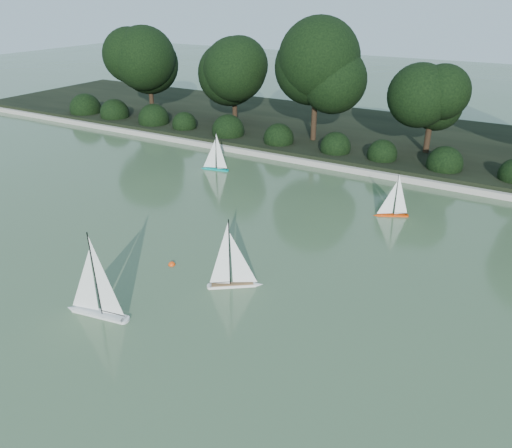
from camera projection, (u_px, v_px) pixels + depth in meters
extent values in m
plane|color=#304228|center=(214.00, 325.00, 8.79)|extent=(80.00, 80.00, 0.00)
cube|color=gray|center=(375.00, 173.00, 15.81)|extent=(40.00, 0.35, 0.18)
cube|color=black|center=(408.00, 141.00, 18.91)|extent=(40.00, 8.00, 0.30)
cylinder|color=black|center=(152.00, 104.00, 22.23)|extent=(0.20, 0.20, 1.51)
sphere|color=black|center=(148.00, 61.00, 21.45)|extent=(2.38, 2.38, 2.38)
cylinder|color=black|center=(235.00, 113.00, 20.92)|extent=(0.20, 0.20, 1.37)
sphere|color=black|center=(234.00, 71.00, 20.20)|extent=(2.24, 2.24, 2.24)
cylinder|color=black|center=(314.00, 126.00, 18.34)|extent=(0.20, 0.20, 1.66)
sphere|color=black|center=(316.00, 69.00, 17.48)|extent=(2.66, 2.66, 2.66)
cylinder|color=black|center=(427.00, 143.00, 17.00)|extent=(0.20, 0.20, 1.26)
sphere|color=black|center=(434.00, 96.00, 16.33)|extent=(2.10, 2.10, 2.10)
sphere|color=black|center=(83.00, 109.00, 22.70)|extent=(1.10, 1.10, 1.10)
sphere|color=black|center=(115.00, 114.00, 21.79)|extent=(1.10, 1.10, 1.10)
sphere|color=black|center=(150.00, 119.00, 20.89)|extent=(1.10, 1.10, 1.10)
sphere|color=black|center=(189.00, 125.00, 19.98)|extent=(1.10, 1.10, 1.10)
sphere|color=black|center=(231.00, 131.00, 19.08)|extent=(1.10, 1.10, 1.10)
sphere|color=black|center=(277.00, 138.00, 18.17)|extent=(1.10, 1.10, 1.10)
sphere|color=black|center=(328.00, 146.00, 17.26)|extent=(1.10, 1.10, 1.10)
sphere|color=black|center=(384.00, 155.00, 16.36)|extent=(1.10, 1.10, 1.10)
sphere|color=black|center=(448.00, 164.00, 15.45)|extent=(1.10, 1.10, 1.10)
cube|color=silver|center=(100.00, 313.00, 9.03)|extent=(1.09, 0.39, 0.11)
cone|color=silver|center=(72.00, 306.00, 9.22)|extent=(0.25, 0.25, 0.21)
cylinder|color=silver|center=(125.00, 319.00, 8.86)|extent=(0.15, 0.15, 0.11)
cylinder|color=black|center=(96.00, 271.00, 8.63)|extent=(0.02, 0.02, 1.66)
cylinder|color=black|center=(112.00, 311.00, 8.89)|extent=(0.49, 0.10, 0.02)
cube|color=silver|center=(232.00, 284.00, 9.92)|extent=(0.84, 0.68, 0.09)
cone|color=silver|center=(259.00, 283.00, 9.97)|extent=(0.25, 0.25, 0.18)
cylinder|color=silver|center=(210.00, 285.00, 9.88)|extent=(0.15, 0.15, 0.09)
cube|color=olive|center=(232.00, 282.00, 9.90)|extent=(0.75, 0.60, 0.01)
cylinder|color=black|center=(229.00, 251.00, 9.60)|extent=(0.03, 0.03, 1.40)
cylinder|color=black|center=(220.00, 281.00, 9.85)|extent=(0.35, 0.26, 0.01)
cube|color=red|center=(392.00, 214.00, 13.02)|extent=(0.73, 0.47, 0.07)
cone|color=red|center=(376.00, 214.00, 13.03)|extent=(0.20, 0.20, 0.15)
cylinder|color=red|center=(407.00, 215.00, 13.00)|extent=(0.12, 0.12, 0.07)
cylinder|color=black|center=(397.00, 193.00, 12.75)|extent=(0.02, 0.02, 1.16)
cylinder|color=black|center=(401.00, 212.00, 12.97)|extent=(0.31, 0.17, 0.01)
cube|color=#048B82|center=(216.00, 169.00, 16.34)|extent=(0.82, 0.32, 0.08)
cone|color=#048B82|center=(203.00, 167.00, 16.48)|extent=(0.19, 0.19, 0.16)
cylinder|color=#048B82|center=(227.00, 170.00, 16.23)|extent=(0.11, 0.11, 0.08)
cylinder|color=black|center=(216.00, 149.00, 16.05)|extent=(0.02, 0.02, 1.24)
cylinder|color=black|center=(222.00, 167.00, 16.24)|extent=(0.36, 0.09, 0.01)
sphere|color=#DB3E0B|center=(172.00, 265.00, 10.70)|extent=(0.15, 0.15, 0.15)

